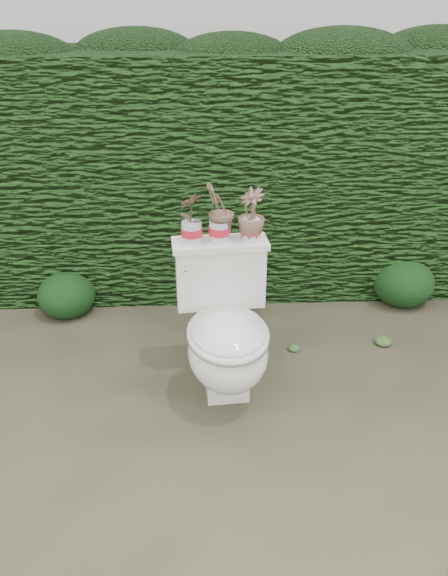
{
  "coord_description": "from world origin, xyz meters",
  "views": [
    {
      "loc": [
        -0.28,
        -2.28,
        1.92
      ],
      "look_at": [
        -0.16,
        0.31,
        0.55
      ],
      "focal_mm": 35.0,
      "sensor_mm": 36.0,
      "label": 1
    }
  ],
  "objects_px": {
    "toilet": "(226,334)",
    "potted_plant_center": "(219,214)",
    "potted_plant_left": "(191,218)",
    "potted_plant_right": "(251,216)"
  },
  "relations": [
    {
      "from": "potted_plant_center",
      "to": "potted_plant_right",
      "type": "bearing_deg",
      "value": 132.78
    },
    {
      "from": "potted_plant_left",
      "to": "toilet",
      "type": "bearing_deg",
      "value": 87.44
    },
    {
      "from": "potted_plant_left",
      "to": "potted_plant_center",
      "type": "xyz_separation_m",
      "value": [
        0.14,
        0.01,
        0.02
      ]
    },
    {
      "from": "toilet",
      "to": "potted_plant_left",
      "type": "xyz_separation_m",
      "value": [
        -0.16,
        0.23,
        0.55
      ]
    },
    {
      "from": "potted_plant_center",
      "to": "potted_plant_right",
      "type": "distance_m",
      "value": 0.17
    },
    {
      "from": "potted_plant_center",
      "to": "potted_plant_right",
      "type": "xyz_separation_m",
      "value": [
        0.16,
        0.01,
        -0.02
      ]
    },
    {
      "from": "potted_plant_left",
      "to": "potted_plant_right",
      "type": "bearing_deg",
      "value": 146.19
    },
    {
      "from": "toilet",
      "to": "potted_plant_center",
      "type": "relative_size",
      "value": 2.6
    },
    {
      "from": "toilet",
      "to": "potted_plant_center",
      "type": "bearing_deg",
      "value": 90.8
    },
    {
      "from": "toilet",
      "to": "potted_plant_right",
      "type": "distance_m",
      "value": 0.62
    }
  ]
}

